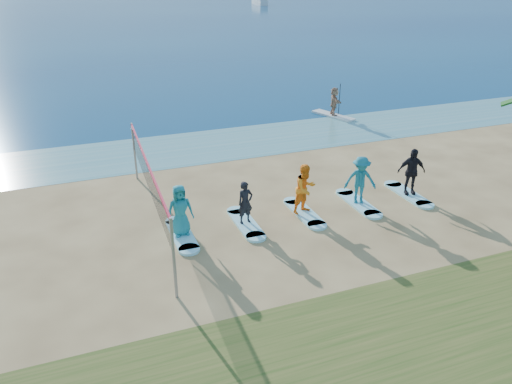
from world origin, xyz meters
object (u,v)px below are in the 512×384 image
object	(u,v)px
boat_offshore_b	(260,5)
surfboard_4	(408,194)
surfboard_0	(182,235)
student_0	(180,210)
surfboard_2	(304,213)
paddleboarder	(334,101)
volleyball_net	(148,176)
student_4	(411,171)
paddleboard	(333,116)
student_3	(360,180)
student_1	(245,203)
surfboard_1	(246,223)
student_2	(305,189)
surfboard_3	(358,203)

from	to	relation	value
boat_offshore_b	surfboard_4	world-z (taller)	boat_offshore_b
surfboard_0	student_0	xyz separation A→B (m)	(0.00, -0.00, 0.94)
surfboard_2	paddleboarder	bearing A→B (deg)	56.49
volleyball_net	student_4	world-z (taller)	volleyball_net
paddleboard	surfboard_4	xyz separation A→B (m)	(-2.79, -11.23, -0.01)
surfboard_0	student_3	distance (m)	7.05
student_1	surfboard_2	distance (m)	2.47
volleyball_net	surfboard_1	xyz separation A→B (m)	(3.12, -1.15, -1.86)
surfboard_0	surfboard_4	bearing A→B (deg)	0.00
surfboard_0	student_2	xyz separation A→B (m)	(4.65, -0.00, 0.98)
surfboard_0	paddleboarder	bearing A→B (deg)	42.90
paddleboarder	surfboard_4	size ratio (longest dim) A/B	0.76
surfboard_2	student_2	distance (m)	0.98
paddleboarder	student_1	size ratio (longest dim) A/B	1.08
surfboard_3	paddleboarder	bearing A→B (deg)	65.54
volleyball_net	student_4	distance (m)	10.20
surfboard_0	surfboard_2	bearing A→B (deg)	0.00
surfboard_2	student_3	world-z (taller)	student_3
paddleboard	surfboard_4	bearing A→B (deg)	-123.47
boat_offshore_b	surfboard_0	distance (m)	108.61
student_1	surfboard_3	xyz separation A→B (m)	(4.65, 0.00, -0.82)
paddleboarder	student_2	size ratio (longest dim) A/B	0.89
student_2	student_3	world-z (taller)	student_2
surfboard_2	student_4	xyz separation A→B (m)	(4.65, -0.00, 0.99)
surfboard_4	student_4	distance (m)	0.99
student_3	surfboard_4	world-z (taller)	student_3
paddleboarder	student_1	world-z (taller)	paddleboarder
surfboard_1	student_0	bearing A→B (deg)	-180.00
volleyball_net	paddleboard	world-z (taller)	volleyball_net
surfboard_1	surfboard_4	world-z (taller)	same
student_2	student_3	xyz separation A→B (m)	(2.33, 0.00, -0.00)
surfboard_0	student_2	bearing A→B (deg)	-0.00
volleyball_net	surfboard_2	xyz separation A→B (m)	(5.44, -1.15, -1.86)
paddleboard	paddleboarder	xyz separation A→B (m)	(0.00, 0.00, 0.90)
student_0	surfboard_3	bearing A→B (deg)	-2.94
paddleboard	student_3	xyz separation A→B (m)	(-5.11, -11.23, 0.97)
paddleboard	boat_offshore_b	distance (m)	93.83
surfboard_1	student_3	world-z (taller)	student_3
paddleboard	surfboard_1	size ratio (longest dim) A/B	1.36
student_0	student_1	bearing A→B (deg)	-2.94
student_3	surfboard_4	xyz separation A→B (m)	(2.33, 0.00, -0.98)
paddleboarder	surfboard_4	bearing A→B (deg)	179.24
surfboard_4	student_2	bearing A→B (deg)	-180.00
volleyball_net	student_3	distance (m)	7.90
volleyball_net	surfboard_4	world-z (taller)	volleyball_net
paddleboarder	student_4	bearing A→B (deg)	179.24
student_1	student_2	size ratio (longest dim) A/B	0.83
surfboard_4	paddleboarder	bearing A→B (deg)	76.08
student_0	surfboard_1	bearing A→B (deg)	-2.94
surfboard_0	student_4	world-z (taller)	student_4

